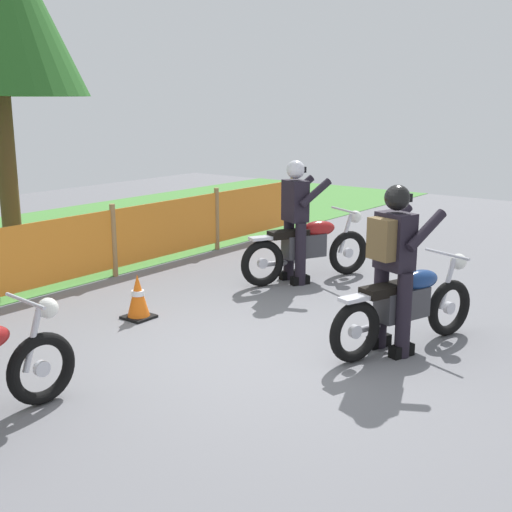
# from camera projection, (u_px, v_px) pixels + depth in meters

# --- Properties ---
(ground) EXTENTS (24.00, 24.00, 0.02)m
(ground) POSITION_uv_depth(u_px,v_px,m) (249.00, 353.00, 6.62)
(ground) COLOR slate
(barrier_fence) EXTENTS (11.19, 0.08, 1.05)m
(barrier_fence) POSITION_uv_depth(u_px,v_px,m) (47.00, 253.00, 8.50)
(barrier_fence) COLOR #997547
(barrier_fence) RESTS_ON ground
(motorcycle_trailing) EXTENTS (1.90, 1.02, 0.97)m
(motorcycle_trailing) POSITION_uv_depth(u_px,v_px,m) (308.00, 247.00, 9.18)
(motorcycle_trailing) COLOR black
(motorcycle_trailing) RESTS_ON ground
(motorcycle_third) EXTENTS (1.89, 0.82, 0.93)m
(motorcycle_third) POSITION_uv_depth(u_px,v_px,m) (406.00, 305.00, 6.65)
(motorcycle_third) COLOR black
(motorcycle_third) RESTS_ON ground
(rider_trailing) EXTENTS (0.71, 0.69, 1.69)m
(rider_trailing) POSITION_uv_depth(u_px,v_px,m) (296.00, 217.00, 8.99)
(rider_trailing) COLOR black
(rider_trailing) RESTS_ON ground
(rider_third) EXTENTS (0.77, 0.67, 1.69)m
(rider_third) POSITION_uv_depth(u_px,v_px,m) (394.00, 260.00, 6.42)
(rider_third) COLOR black
(rider_third) RESTS_ON ground
(traffic_cone) EXTENTS (0.32, 0.32, 0.53)m
(traffic_cone) POSITION_uv_depth(u_px,v_px,m) (138.00, 297.00, 7.59)
(traffic_cone) COLOR black
(traffic_cone) RESTS_ON ground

